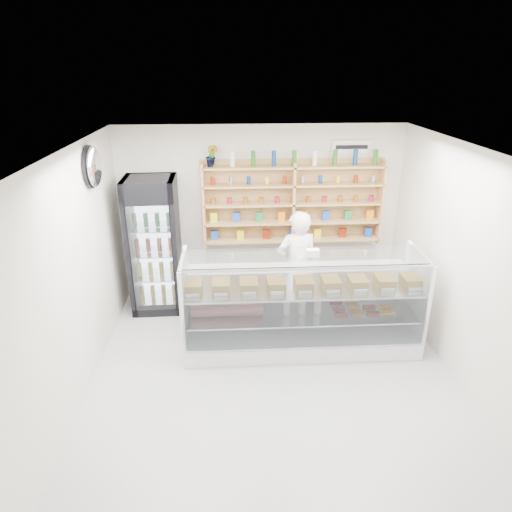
{
  "coord_description": "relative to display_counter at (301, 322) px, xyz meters",
  "views": [
    {
      "loc": [
        -0.49,
        -4.56,
        3.62
      ],
      "look_at": [
        -0.17,
        0.9,
        1.32
      ],
      "focal_mm": 32.0,
      "sensor_mm": 36.0,
      "label": 1
    }
  ],
  "objects": [
    {
      "name": "drinks_cooler",
      "position": [
        -2.1,
        1.24,
        0.69
      ],
      "size": [
        0.77,
        0.75,
        2.11
      ],
      "rotation": [
        0.0,
        0.0,
        0.02
      ],
      "color": "black",
      "rests_on": "floor"
    },
    {
      "name": "wall_sign",
      "position": [
        0.96,
        1.67,
        2.08
      ],
      "size": [
        0.62,
        0.03,
        0.2
      ],
      "primitive_type": "cube",
      "color": "white",
      "rests_on": "back_wall"
    },
    {
      "name": "wall_shelving",
      "position": [
        0.06,
        1.54,
        1.22
      ],
      "size": [
        2.84,
        0.28,
        1.33
      ],
      "color": "tan",
      "rests_on": "back_wall"
    },
    {
      "name": "display_counter",
      "position": [
        0.0,
        0.0,
        0.0
      ],
      "size": [
        3.15,
        0.94,
        1.37
      ],
      "color": "white",
      "rests_on": "floor"
    },
    {
      "name": "shop_worker",
      "position": [
        0.04,
        0.78,
        0.48
      ],
      "size": [
        0.69,
        0.51,
        1.71
      ],
      "primitive_type": "imported",
      "rotation": [
        0.0,
        0.0,
        3.32
      ],
      "color": "white",
      "rests_on": "floor"
    },
    {
      "name": "potted_plant",
      "position": [
        -1.19,
        1.54,
        1.99
      ],
      "size": [
        0.22,
        0.2,
        0.33
      ],
      "primitive_type": "imported",
      "rotation": [
        0.0,
        0.0,
        -0.31
      ],
      "color": "#1E6626",
      "rests_on": "wall_shelving"
    },
    {
      "name": "room",
      "position": [
        -0.44,
        -0.8,
        1.03
      ],
      "size": [
        5.0,
        5.0,
        5.0
      ],
      "color": "silver",
      "rests_on": "ground"
    },
    {
      "name": "security_mirror",
      "position": [
        -2.61,
        0.4,
        2.08
      ],
      "size": [
        0.15,
        0.5,
        0.5
      ],
      "primitive_type": "ellipsoid",
      "color": "silver",
      "rests_on": "left_wall"
    }
  ]
}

